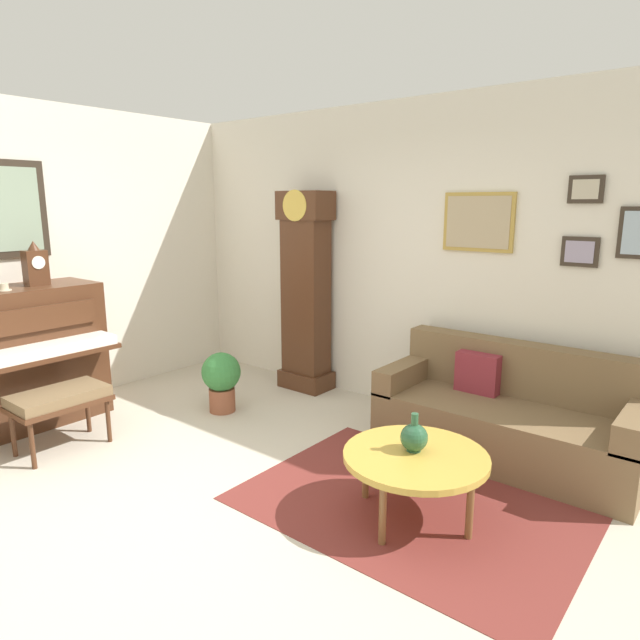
{
  "coord_description": "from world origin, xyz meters",
  "views": [
    {
      "loc": [
        2.61,
        -2.05,
        1.9
      ],
      "look_at": [
        -0.17,
        1.4,
        0.96
      ],
      "focal_mm": 30.83,
      "sensor_mm": 36.0,
      "label": 1
    }
  ],
  "objects_px": {
    "green_jug": "(414,437)",
    "mantel_clock": "(35,265)",
    "piano": "(13,359)",
    "grandfather_clock": "(306,297)",
    "potted_plant": "(221,378)",
    "coffee_table": "(416,458)",
    "teacup": "(4,288)",
    "piano_bench": "(59,400)",
    "couch": "(508,416)"
  },
  "relations": [
    {
      "from": "piano",
      "to": "green_jug",
      "type": "bearing_deg",
      "value": 15.69
    },
    {
      "from": "green_jug",
      "to": "potted_plant",
      "type": "xyz_separation_m",
      "value": [
        -2.24,
        0.41,
        -0.19
      ]
    },
    {
      "from": "piano",
      "to": "mantel_clock",
      "type": "distance_m",
      "value": 0.82
    },
    {
      "from": "grandfather_clock",
      "to": "couch",
      "type": "xyz_separation_m",
      "value": [
        2.23,
        -0.25,
        -0.65
      ]
    },
    {
      "from": "piano",
      "to": "couch",
      "type": "xyz_separation_m",
      "value": [
        3.49,
        2.11,
        -0.3
      ]
    },
    {
      "from": "grandfather_clock",
      "to": "green_jug",
      "type": "bearing_deg",
      "value": -34.5
    },
    {
      "from": "green_jug",
      "to": "potted_plant",
      "type": "height_order",
      "value": "green_jug"
    },
    {
      "from": "piano_bench",
      "to": "teacup",
      "type": "xyz_separation_m",
      "value": [
        -0.63,
        -0.06,
        0.83
      ]
    },
    {
      "from": "piano_bench",
      "to": "couch",
      "type": "relative_size",
      "value": 0.37
    },
    {
      "from": "green_jug",
      "to": "potted_plant",
      "type": "relative_size",
      "value": 0.43
    },
    {
      "from": "piano_bench",
      "to": "green_jug",
      "type": "height_order",
      "value": "green_jug"
    },
    {
      "from": "piano_bench",
      "to": "teacup",
      "type": "distance_m",
      "value": 1.04
    },
    {
      "from": "mantel_clock",
      "to": "teacup",
      "type": "distance_m",
      "value": 0.36
    },
    {
      "from": "grandfather_clock",
      "to": "mantel_clock",
      "type": "bearing_deg",
      "value": -121.17
    },
    {
      "from": "green_jug",
      "to": "grandfather_clock",
      "type": "bearing_deg",
      "value": 145.5
    },
    {
      "from": "mantel_clock",
      "to": "grandfather_clock",
      "type": "bearing_deg",
      "value": 58.83
    },
    {
      "from": "piano_bench",
      "to": "potted_plant",
      "type": "relative_size",
      "value": 1.25
    },
    {
      "from": "green_jug",
      "to": "potted_plant",
      "type": "bearing_deg",
      "value": 169.53
    },
    {
      "from": "piano",
      "to": "coffee_table",
      "type": "height_order",
      "value": "piano"
    },
    {
      "from": "piano",
      "to": "teacup",
      "type": "distance_m",
      "value": 0.63
    },
    {
      "from": "piano",
      "to": "piano_bench",
      "type": "distance_m",
      "value": 0.76
    },
    {
      "from": "couch",
      "to": "teacup",
      "type": "distance_m",
      "value": 4.12
    },
    {
      "from": "coffee_table",
      "to": "green_jug",
      "type": "xyz_separation_m",
      "value": [
        -0.03,
        0.03,
        0.12
      ]
    },
    {
      "from": "piano_bench",
      "to": "coffee_table",
      "type": "xyz_separation_m",
      "value": [
        2.63,
        0.88,
        -0.02
      ]
    },
    {
      "from": "piano_bench",
      "to": "potted_plant",
      "type": "height_order",
      "value": "potted_plant"
    },
    {
      "from": "piano_bench",
      "to": "couch",
      "type": "distance_m",
      "value": 3.46
    },
    {
      "from": "coffee_table",
      "to": "teacup",
      "type": "bearing_deg",
      "value": -163.81
    },
    {
      "from": "green_jug",
      "to": "mantel_clock",
      "type": "bearing_deg",
      "value": -168.7
    },
    {
      "from": "grandfather_clock",
      "to": "green_jug",
      "type": "xyz_separation_m",
      "value": [
        2.07,
        -1.42,
        -0.46
      ]
    },
    {
      "from": "potted_plant",
      "to": "couch",
      "type": "bearing_deg",
      "value": 17.54
    },
    {
      "from": "coffee_table",
      "to": "potted_plant",
      "type": "xyz_separation_m",
      "value": [
        -2.27,
        0.44,
        -0.07
      ]
    },
    {
      "from": "teacup",
      "to": "potted_plant",
      "type": "bearing_deg",
      "value": 54.55
    },
    {
      "from": "couch",
      "to": "green_jug",
      "type": "distance_m",
      "value": 1.2
    },
    {
      "from": "couch",
      "to": "teacup",
      "type": "relative_size",
      "value": 16.38
    },
    {
      "from": "piano",
      "to": "mantel_clock",
      "type": "height_order",
      "value": "mantel_clock"
    },
    {
      "from": "mantel_clock",
      "to": "teacup",
      "type": "xyz_separation_m",
      "value": [
        0.1,
        -0.31,
        -0.15
      ]
    },
    {
      "from": "piano",
      "to": "mantel_clock",
      "type": "bearing_deg",
      "value": 89.52
    },
    {
      "from": "couch",
      "to": "piano_bench",
      "type": "bearing_deg",
      "value": -142.93
    },
    {
      "from": "coffee_table",
      "to": "teacup",
      "type": "xyz_separation_m",
      "value": [
        -3.26,
        -0.95,
        0.84
      ]
    },
    {
      "from": "piano_bench",
      "to": "coffee_table",
      "type": "distance_m",
      "value": 2.78
    },
    {
      "from": "piano",
      "to": "mantel_clock",
      "type": "relative_size",
      "value": 3.79
    },
    {
      "from": "piano_bench",
      "to": "teacup",
      "type": "height_order",
      "value": "teacup"
    },
    {
      "from": "piano_bench",
      "to": "mantel_clock",
      "type": "height_order",
      "value": "mantel_clock"
    },
    {
      "from": "mantel_clock",
      "to": "green_jug",
      "type": "relative_size",
      "value": 1.58
    },
    {
      "from": "mantel_clock",
      "to": "green_jug",
      "type": "xyz_separation_m",
      "value": [
        3.33,
        0.67,
        -0.87
      ]
    },
    {
      "from": "piano",
      "to": "couch",
      "type": "height_order",
      "value": "piano"
    },
    {
      "from": "piano",
      "to": "teacup",
      "type": "height_order",
      "value": "teacup"
    },
    {
      "from": "grandfather_clock",
      "to": "potted_plant",
      "type": "distance_m",
      "value": 1.21
    },
    {
      "from": "couch",
      "to": "teacup",
      "type": "bearing_deg",
      "value": -147.63
    },
    {
      "from": "grandfather_clock",
      "to": "green_jug",
      "type": "distance_m",
      "value": 2.55
    }
  ]
}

